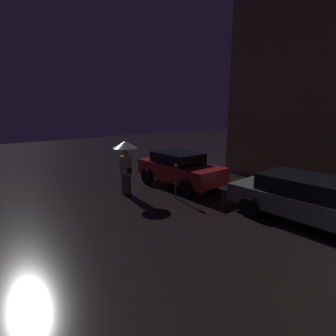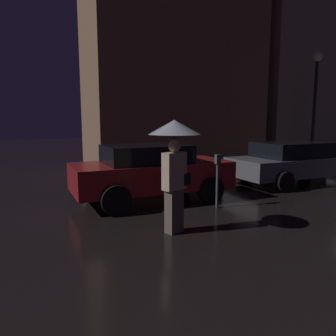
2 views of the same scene
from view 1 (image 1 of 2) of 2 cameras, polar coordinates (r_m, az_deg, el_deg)
building_facade_left at (r=13.86m, az=31.17°, el=20.07°), size 7.58×3.00×10.93m
parked_car_red at (r=11.29m, az=2.49°, el=-0.07°), size 4.03×1.88×1.46m
parked_car_grey at (r=8.66m, az=28.07°, el=-5.90°), size 4.51×2.00×1.35m
pedestrian_with_umbrella at (r=10.13m, az=-9.28°, el=2.93°), size 0.94×0.94×2.08m
parking_meter at (r=9.62m, az=1.70°, el=-2.18°), size 0.12×0.10×1.28m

